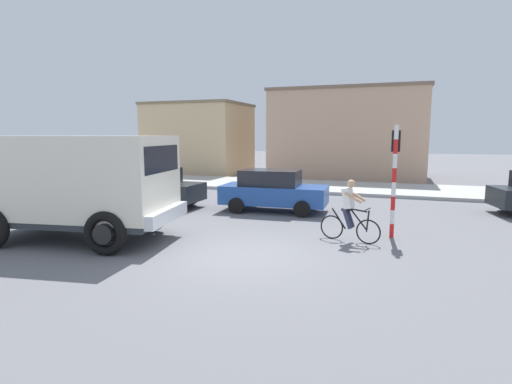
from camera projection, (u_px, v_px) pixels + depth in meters
The scene contains 9 objects.
ground_plane at pixel (243, 255), 9.94m from camera, with size 120.00×120.00×0.00m, color slate.
sidewalk_far at pixel (331, 187), 22.17m from camera, with size 80.00×5.00×0.16m, color #ADADA8.
truck_foreground at pixel (76, 181), 11.18m from camera, with size 5.74×3.47×2.90m.
cyclist at pixel (350, 211), 11.07m from camera, with size 1.69×0.59×1.72m.
traffic_light_pole at pixel (395, 165), 11.41m from camera, with size 0.24×0.43×3.20m.
car_white_mid at pixel (153, 187), 16.53m from camera, with size 4.01×1.89×1.60m.
car_far_side at pixel (273, 190), 15.50m from camera, with size 4.09×2.05×1.60m.
building_corner_left at pixel (199, 138), 31.29m from camera, with size 7.15×5.97×5.30m.
building_mid_block at pixel (350, 134), 28.58m from camera, with size 10.19×7.74×5.97m.
Camera 1 is at (3.54, -8.96, 2.93)m, focal length 28.38 mm.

